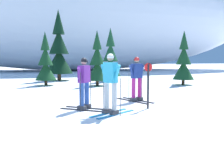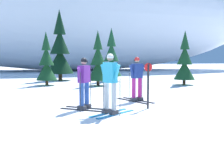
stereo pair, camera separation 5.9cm
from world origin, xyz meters
The scene contains 11 objects.
ground_plane centered at (0.00, 0.00, 0.00)m, with size 120.00×120.00×0.00m, color white.
skier_purple_jacket centered at (-0.34, 0.13, 0.90)m, with size 1.71×1.38×1.70m.
skier_navy_jacket centered at (1.85, 1.28, 0.90)m, with size 1.10×1.77×1.73m.
skier_cyan_jacket centered at (0.32, -0.81, 0.95)m, with size 1.55×1.26×1.82m.
pine_tree_left centered at (-1.67, 8.16, 1.38)m, with size 1.27×1.27×3.30m.
pine_tree_center_left centered at (-0.74, 11.58, 2.21)m, with size 2.04×2.04×5.28m.
pine_tree_center_right centered at (1.38, 7.24, 1.40)m, with size 1.30×1.30×3.35m.
pine_tree_right centered at (2.84, 9.93, 1.61)m, with size 1.48×1.48×3.85m.
pine_tree_far_right centered at (6.77, 6.55, 1.42)m, with size 1.31×1.31×3.40m.
snow_ridge_background centered at (2.24, 26.76, 7.68)m, with size 50.56×15.88×15.37m, color white.
trail_marker_post centered at (1.74, -0.23, 0.86)m, with size 0.28×0.07×1.53m.
Camera 1 is at (-1.43, -8.30, 1.70)m, focal length 41.72 mm.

